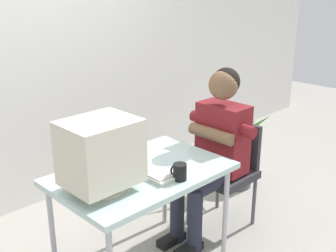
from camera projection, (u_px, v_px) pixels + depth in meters
wall_back at (59, 30)px, 3.60m from camera, size 8.00×0.10×3.00m
desk at (142, 179)px, 2.73m from camera, size 1.13×0.74×0.74m
crt_monitor at (101, 153)px, 2.38m from camera, size 0.42×0.34×0.43m
keyboard at (145, 169)px, 2.70m from camera, size 0.16×0.48×0.03m
office_chair at (228, 167)px, 3.35m from camera, size 0.44×0.44×0.85m
person_seated at (214, 145)px, 3.16m from camera, size 0.70×0.58×1.31m
potted_plant at (235, 155)px, 4.04m from camera, size 0.65×0.61×0.79m
desk_mug at (180, 172)px, 2.58m from camera, size 0.08×0.10×0.10m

